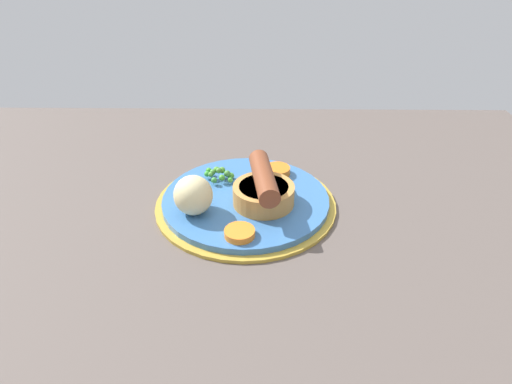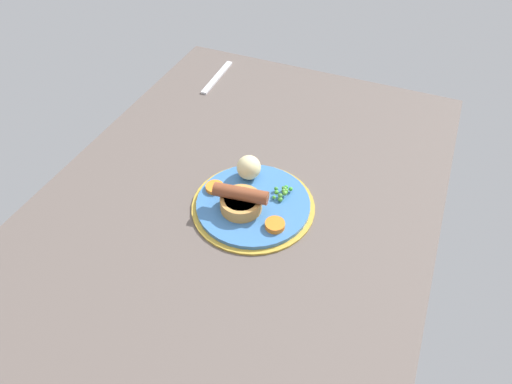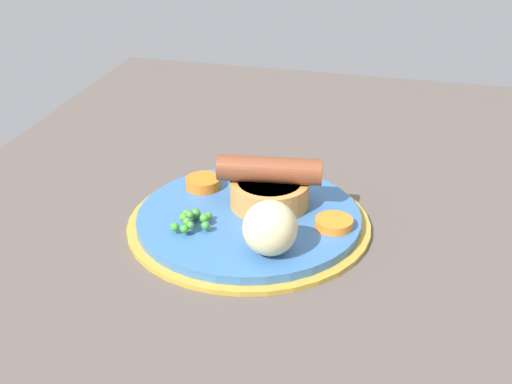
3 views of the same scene
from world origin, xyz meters
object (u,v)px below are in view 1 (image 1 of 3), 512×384
object	(u,v)px
sausage_pudding	(264,189)
carrot_slice_0	(277,171)
dinner_plate	(246,202)
pea_pile	(220,174)
carrot_slice_1	(240,233)
potato_chunk_0	(193,196)

from	to	relation	value
sausage_pudding	carrot_slice_0	bearing A→B (deg)	-22.29
dinner_plate	pea_pile	world-z (taller)	pea_pile
carrot_slice_0	carrot_slice_1	bearing A→B (deg)	-108.00
pea_pile	carrot_slice_0	xyz separation A→B (cm)	(8.47, 1.67, -0.38)
dinner_plate	carrot_slice_0	world-z (taller)	carrot_slice_0
dinner_plate	potato_chunk_0	distance (cm)	8.48
sausage_pudding	carrot_slice_1	distance (cm)	8.09
carrot_slice_0	sausage_pudding	bearing A→B (deg)	-104.38
dinner_plate	carrot_slice_0	xyz separation A→B (cm)	(4.54, 6.44, 1.41)
potato_chunk_0	carrot_slice_0	world-z (taller)	potato_chunk_0
potato_chunk_0	dinner_plate	bearing A→B (deg)	31.07
sausage_pudding	carrot_slice_1	size ratio (longest dim) A/B	2.93
dinner_plate	pea_pile	xyz separation A→B (cm)	(-3.93, 4.78, 1.79)
sausage_pudding	pea_pile	xyz separation A→B (cm)	(-6.42, 6.34, -1.24)
sausage_pudding	pea_pile	distance (cm)	9.10
pea_pile	potato_chunk_0	size ratio (longest dim) A/B	0.92
dinner_plate	carrot_slice_0	bearing A→B (deg)	54.84
potato_chunk_0	carrot_slice_0	xyz separation A→B (cm)	(11.17, 10.44, -2.06)
pea_pile	carrot_slice_1	xyz separation A→B (cm)	(3.48, -13.67, -0.51)
potato_chunk_0	pea_pile	bearing A→B (deg)	72.89
sausage_pudding	carrot_slice_0	xyz separation A→B (cm)	(2.05, 8.00, -1.61)
carrot_slice_0	carrot_slice_1	distance (cm)	16.13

